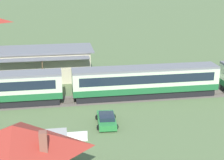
{
  "coord_description": "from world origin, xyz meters",
  "views": [
    {
      "loc": [
        -20.03,
        -41.05,
        15.8
      ],
      "look_at": [
        -13.26,
        0.27,
        2.15
      ],
      "focal_mm": 55.0,
      "sensor_mm": 36.0,
      "label": 1
    }
  ],
  "objects": [
    {
      "name": "railway_track",
      "position": [
        -9.07,
        -0.76,
        0.01
      ],
      "size": [
        135.71,
        3.6,
        0.04
      ],
      "color": "#665B51",
      "rests_on": "ground_plane"
    },
    {
      "name": "passenger_train",
      "position": [
        -18.77,
        -0.76,
        2.2
      ],
      "size": [
        78.65,
        2.93,
        3.96
      ],
      "color": "#1E6033",
      "rests_on": "ground_plane"
    },
    {
      "name": "cottage_red_roof",
      "position": [
        -23.54,
        -17.63,
        2.59
      ],
      "size": [
        8.58,
        7.49,
        4.99
      ],
      "color": "#9E9E99",
      "rests_on": "ground_plane"
    },
    {
      "name": "parked_car_green",
      "position": [
        -15.24,
        -8.22,
        0.58
      ],
      "size": [
        2.41,
        4.19,
        1.2
      ],
      "rotation": [
        0.0,
        0.0,
        1.51
      ],
      "color": "#287A38",
      "rests_on": "ground_plane"
    },
    {
      "name": "ground_plane",
      "position": [
        0.0,
        0.0,
        0.0
      ],
      "size": [
        600.0,
        600.0,
        0.0
      ],
      "primitive_type": "plane",
      "color": "#566B42"
    },
    {
      "name": "station_building",
      "position": [
        -22.11,
        8.94,
        2.34
      ],
      "size": [
        14.55,
        7.73,
        4.62
      ],
      "color": "beige",
      "rests_on": "ground_plane"
    }
  ]
}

